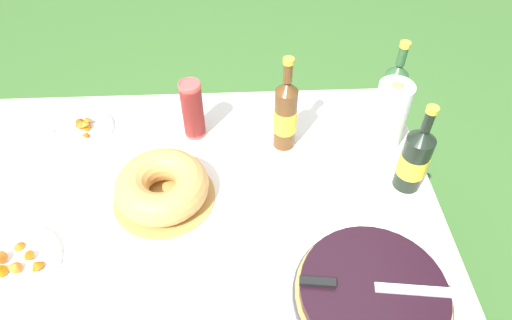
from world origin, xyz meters
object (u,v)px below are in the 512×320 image
cider_bottle_amber (285,114)px  snack_plate_near (15,262)px  berry_tart (372,294)px  cup_stack (191,110)px  juice_bottle_red (415,159)px  paper_towel_roll (389,116)px  cider_bottle_green (392,94)px  snack_plate_left (83,128)px  serving_knife (363,286)px  bundt_cake (162,187)px

cider_bottle_amber → snack_plate_near: bearing=-150.5°
berry_tart → cup_stack: 0.80m
cider_bottle_amber → juice_bottle_red: (0.37, -0.20, -0.02)m
cup_stack → cider_bottle_amber: bearing=-12.0°
cider_bottle_amber → paper_towel_roll: size_ratio=1.38×
berry_tart → cider_bottle_green: 0.71m
juice_bottle_red → snack_plate_left: (-1.06, 0.30, -0.10)m
serving_knife → snack_plate_left: 1.07m
juice_bottle_red → paper_towel_roll: size_ratio=1.26×
juice_bottle_red → cider_bottle_green: bearing=88.7°
serving_knife → snack_plate_left: bearing=148.6°
berry_tart → juice_bottle_red: (0.19, 0.38, 0.09)m
cider_bottle_green → juice_bottle_red: 0.30m
cider_bottle_green → juice_bottle_red: bearing=-91.3°
cider_bottle_amber → snack_plate_near: size_ratio=1.42×
paper_towel_roll → cup_stack: bearing=172.9°
bundt_cake → cup_stack: bearing=74.8°
serving_knife → bundt_cake: bearing=153.6°
cider_bottle_amber → juice_bottle_red: size_ratio=1.10×
serving_knife → juice_bottle_red: 0.44m
berry_tart → bundt_cake: (-0.55, 0.35, 0.02)m
cider_bottle_green → cider_bottle_amber: cider_bottle_amber is taller
berry_tart → serving_knife: (-0.03, 0.00, 0.04)m
bundt_cake → cider_bottle_green: 0.82m
bundt_cake → juice_bottle_red: (0.75, 0.02, 0.06)m
juice_bottle_red → snack_plate_left: bearing=164.4°
cider_bottle_amber → snack_plate_left: 0.71m
serving_knife → cider_bottle_green: size_ratio=1.18×
bundt_cake → cider_bottle_amber: cider_bottle_amber is taller
berry_tart → paper_towel_roll: bearing=73.9°
bundt_cake → paper_towel_roll: size_ratio=1.25×
cider_bottle_green → snack_plate_near: (-1.13, -0.53, -0.11)m
bundt_cake → juice_bottle_red: bearing=1.8°
snack_plate_near → paper_towel_roll: bearing=20.8°
berry_tart → paper_towel_roll: (0.16, 0.56, 0.09)m
bundt_cake → cider_bottle_amber: size_ratio=0.90×
juice_bottle_red → snack_plate_left: size_ratio=1.47×
bundt_cake → cider_bottle_amber: 0.45m
snack_plate_near → paper_towel_roll: (1.09, 0.42, 0.11)m
berry_tart → paper_towel_roll: paper_towel_roll is taller
bundt_cake → paper_towel_roll: bearing=16.0°
cider_bottle_amber → paper_towel_roll: bearing=-2.5°
berry_tart → cider_bottle_green: bearing=73.5°
cup_stack → snack_plate_near: bearing=-132.6°
serving_knife → juice_bottle_red: bearing=66.4°
cup_stack → snack_plate_left: (-0.39, 0.03, -0.10)m
cup_stack → paper_towel_roll: paper_towel_roll is taller
snack_plate_near → snack_plate_left: snack_plate_near is taller
cup_stack → juice_bottle_red: size_ratio=0.70×
snack_plate_left → juice_bottle_red: bearing=-15.6°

